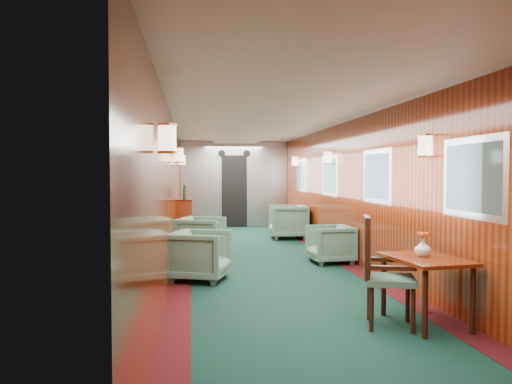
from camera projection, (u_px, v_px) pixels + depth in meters
The scene contains 12 objects.
room at pixel (265, 165), 8.05m from camera, with size 12.00×12.10×2.40m.
bulkhead at pixel (234, 185), 13.93m from camera, with size 2.98×0.17×2.39m.
windows_right at pixel (349, 176), 8.50m from camera, with size 0.02×8.60×0.80m.
wall_sconces at pixel (261, 156), 8.61m from camera, with size 2.97×7.97×0.25m.
dining_table at pixel (426, 268), 4.91m from camera, with size 0.72×0.95×0.67m.
side_chair at pixel (380, 267), 4.85m from camera, with size 0.59×0.61×1.07m.
credenza at pixel (184, 222), 10.29m from camera, with size 0.34×1.10×1.26m.
flower_vase at pixel (423, 248), 4.96m from camera, with size 0.16×0.16×0.17m, color white.
armchair_left_near at pixel (200, 255), 6.94m from camera, with size 0.75×0.77×0.70m, color #214D41.
armchair_left_far at pixel (201, 237), 8.94m from camera, with size 0.76×0.79×0.72m, color #214D41.
armchair_right_near at pixel (330, 244), 8.30m from camera, with size 0.68×0.70×0.63m, color #214D41.
armchair_right_far at pixel (288, 222), 11.43m from camera, with size 0.83×0.85×0.78m, color #214D41.
Camera 1 is at (-1.19, -7.97, 1.49)m, focal length 35.00 mm.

